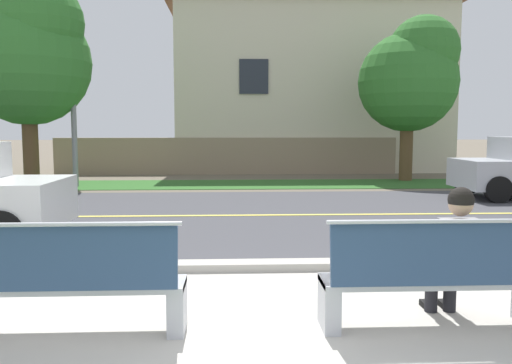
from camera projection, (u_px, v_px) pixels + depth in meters
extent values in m
plane|color=#665B4C|center=(240.00, 205.00, 12.21)|extent=(140.00, 140.00, 0.00)
cube|color=#B7B2A8|center=(254.00, 329.00, 4.66)|extent=(44.00, 3.60, 0.01)
cube|color=#ADA89E|center=(247.00, 266.00, 6.59)|extent=(44.00, 0.30, 0.11)
cube|color=#424247|center=(241.00, 216.00, 10.72)|extent=(52.00, 8.00, 0.01)
cube|color=#E0CC4C|center=(241.00, 215.00, 10.72)|extent=(48.00, 0.14, 0.01)
cube|color=#2D6026|center=(238.00, 184.00, 16.66)|extent=(48.00, 2.80, 0.02)
cube|color=silver|center=(177.00, 307.00, 4.58)|extent=(0.14, 0.40, 0.45)
cube|color=silver|center=(70.00, 286.00, 4.52)|extent=(1.95, 0.44, 0.05)
cube|color=navy|center=(62.00, 258.00, 4.29)|extent=(1.87, 0.12, 0.52)
cylinder|color=silver|center=(60.00, 224.00, 4.26)|extent=(1.95, 0.04, 0.04)
cube|color=silver|center=(329.00, 304.00, 4.64)|extent=(0.14, 0.40, 0.45)
cube|color=silver|center=(432.00, 281.00, 4.66)|extent=(1.95, 0.44, 0.05)
cube|color=navy|center=(441.00, 254.00, 4.44)|extent=(1.87, 0.12, 0.52)
cylinder|color=silver|center=(443.00, 221.00, 4.40)|extent=(1.95, 0.04, 0.04)
cylinder|color=black|center=(440.00, 266.00, 4.85)|extent=(0.15, 0.42, 0.15)
cylinder|color=black|center=(460.00, 265.00, 4.85)|extent=(0.15, 0.42, 0.15)
cylinder|color=black|center=(431.00, 291.00, 5.06)|extent=(0.12, 0.12, 0.43)
cube|color=black|center=(428.00, 306.00, 5.16)|extent=(0.09, 0.24, 0.07)
cylinder|color=black|center=(450.00, 290.00, 5.07)|extent=(0.12, 0.12, 0.43)
cube|color=black|center=(446.00, 306.00, 5.17)|extent=(0.09, 0.24, 0.07)
cube|color=gray|center=(460.00, 249.00, 4.64)|extent=(0.34, 0.20, 0.52)
cylinder|color=gray|center=(435.00, 246.00, 4.65)|extent=(0.09, 0.09, 0.46)
cylinder|color=gray|center=(483.00, 246.00, 4.67)|extent=(0.09, 0.09, 0.46)
sphere|color=tan|center=(461.00, 204.00, 4.61)|extent=(0.21, 0.21, 0.21)
sphere|color=black|center=(461.00, 200.00, 4.61)|extent=(0.22, 0.22, 0.22)
cylinder|color=black|center=(498.00, 190.00, 12.52)|extent=(0.64, 0.18, 0.64)
cylinder|color=black|center=(467.00, 182.00, 14.19)|extent=(0.64, 0.18, 0.64)
cylinder|color=black|center=(2.00, 233.00, 7.32)|extent=(0.64, 0.18, 0.64)
cylinder|color=black|center=(45.00, 214.00, 8.99)|extent=(0.64, 0.18, 0.64)
cylinder|color=gray|center=(72.00, 65.00, 15.68)|extent=(0.16, 0.16, 7.22)
cylinder|color=brown|center=(31.00, 149.00, 15.84)|extent=(0.45, 0.45, 2.30)
sphere|color=#33752D|center=(27.00, 62.00, 15.59)|extent=(3.68, 3.68, 3.68)
sphere|color=#33752D|center=(38.00, 22.00, 15.22)|extent=(2.58, 2.58, 2.58)
cylinder|color=brown|center=(406.00, 150.00, 17.82)|extent=(0.43, 0.43, 2.05)
sphere|color=#2D6B28|center=(408.00, 82.00, 17.60)|extent=(3.28, 3.28, 3.28)
sphere|color=#2D6B28|center=(424.00, 51.00, 17.27)|extent=(2.30, 2.30, 2.30)
cube|color=gray|center=(227.00, 156.00, 20.37)|extent=(13.00, 0.36, 1.40)
cube|color=beige|center=(307.00, 92.00, 23.44)|extent=(10.96, 6.40, 6.74)
cube|color=brown|center=(307.00, 6.00, 23.07)|extent=(11.83, 6.91, 0.60)
cube|color=#232833|center=(254.00, 77.00, 20.08)|extent=(1.10, 0.06, 1.30)
cube|color=#232833|center=(383.00, 77.00, 20.31)|extent=(1.10, 0.06, 1.30)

